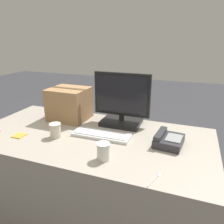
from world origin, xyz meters
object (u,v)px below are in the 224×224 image
at_px(keyboard, 101,135).
at_px(desk_phone, 168,140).
at_px(paper_cup_left, 55,130).
at_px(cardboard_box, 69,104).
at_px(spoon, 156,177).
at_px(sticky_note_pad, 19,136).
at_px(paper_cup_right, 103,151).
at_px(monitor, 122,105).

xyz_separation_m(keyboard, desk_phone, (0.48, 0.04, 0.02)).
distance_m(paper_cup_left, cardboard_box, 0.39).
relative_size(spoon, sticky_note_pad, 1.72).
distance_m(paper_cup_left, paper_cup_right, 0.48).
xyz_separation_m(paper_cup_left, spoon, (0.78, -0.23, -0.05)).
relative_size(paper_cup_right, spoon, 0.74).
xyz_separation_m(paper_cup_right, cardboard_box, (-0.55, 0.53, 0.08)).
distance_m(monitor, paper_cup_left, 0.57).
bearing_deg(paper_cup_left, cardboard_box, 104.73).
height_order(paper_cup_left, paper_cup_right, paper_cup_right).
xyz_separation_m(spoon, cardboard_box, (-0.88, 0.60, 0.14)).
relative_size(desk_phone, spoon, 1.62).
relative_size(keyboard, sticky_note_pad, 5.17).
relative_size(monitor, desk_phone, 1.98).
bearing_deg(monitor, paper_cup_left, -132.53).
bearing_deg(sticky_note_pad, spoon, -8.13).
distance_m(desk_phone, spoon, 0.40).
relative_size(paper_cup_left, spoon, 0.73).
height_order(desk_phone, sticky_note_pad, desk_phone).
height_order(desk_phone, paper_cup_left, paper_cup_left).
height_order(monitor, sticky_note_pad, monitor).
bearing_deg(monitor, desk_phone, -29.94).
bearing_deg(paper_cup_right, spoon, -11.47).
bearing_deg(paper_cup_right, paper_cup_left, 160.12).
distance_m(paper_cup_right, spoon, 0.34).
bearing_deg(desk_phone, monitor, 156.19).
height_order(keyboard, sticky_note_pad, keyboard).
xyz_separation_m(paper_cup_right, sticky_note_pad, (-0.72, 0.08, -0.05)).
relative_size(spoon, cardboard_box, 0.44).
height_order(monitor, desk_phone, monitor).
xyz_separation_m(monitor, spoon, (0.40, -0.64, -0.17)).
distance_m(desk_phone, paper_cup_left, 0.81).
relative_size(monitor, keyboard, 1.07).
relative_size(keyboard, paper_cup_right, 4.05).
distance_m(cardboard_box, sticky_note_pad, 0.50).
relative_size(monitor, paper_cup_right, 4.32).
bearing_deg(monitor, cardboard_box, -175.11).
height_order(spoon, cardboard_box, cardboard_box).
height_order(spoon, sticky_note_pad, sticky_note_pad).
bearing_deg(spoon, keyboard, 70.18).
height_order(desk_phone, cardboard_box, cardboard_box).
bearing_deg(cardboard_box, desk_phone, -12.60).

